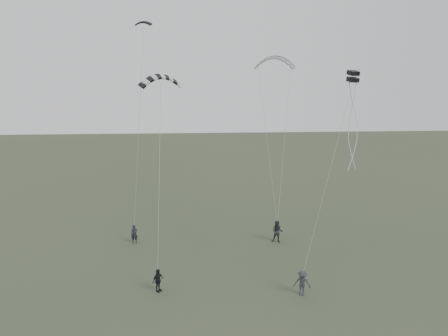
{
  "coord_description": "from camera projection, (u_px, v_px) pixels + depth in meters",
  "views": [
    {
      "loc": [
        -0.97,
        -27.74,
        14.64
      ],
      "look_at": [
        1.13,
        5.27,
        6.92
      ],
      "focal_mm": 35.0,
      "sensor_mm": 36.0,
      "label": 1
    }
  ],
  "objects": [
    {
      "name": "kite_dark_small",
      "position": [
        143.0,
        22.0,
        35.61
      ],
      "size": [
        1.46,
        0.83,
        0.58
      ],
      "primitive_type": null,
      "rotation": [
        0.32,
        0.0,
        -0.22
      ],
      "color": "black",
      "rests_on": "flyer_left"
    },
    {
      "name": "flyer_far",
      "position": [
        302.0,
        283.0,
        28.43
      ],
      "size": [
        1.25,
        0.93,
        1.73
      ],
      "primitive_type": "imported",
      "rotation": [
        0.0,
        0.0,
        -0.29
      ],
      "color": "#2D2D32",
      "rests_on": "ground"
    },
    {
      "name": "kite_box",
      "position": [
        353.0,
        76.0,
        29.66
      ],
      "size": [
        0.83,
        0.91,
        0.82
      ],
      "primitive_type": null,
      "rotation": [
        0.18,
        0.0,
        0.29
      ],
      "color": "black",
      "rests_on": "flyer_far"
    },
    {
      "name": "flyer_center",
      "position": [
        158.0,
        280.0,
        28.91
      ],
      "size": [
        0.89,
        0.97,
        1.59
      ],
      "primitive_type": "imported",
      "rotation": [
        0.0,
        0.0,
        0.89
      ],
      "color": "black",
      "rests_on": "ground"
    },
    {
      "name": "ground",
      "position": [
        213.0,
        282.0,
        30.34
      ],
      "size": [
        140.0,
        140.0,
        0.0
      ],
      "primitive_type": "plane",
      "color": "#38422B",
      "rests_on": "ground"
    },
    {
      "name": "flyer_left",
      "position": [
        134.0,
        234.0,
        36.91
      ],
      "size": [
        0.62,
        0.45,
        1.58
      ],
      "primitive_type": "imported",
      "rotation": [
        0.0,
        0.0,
        0.13
      ],
      "color": "black",
      "rests_on": "ground"
    },
    {
      "name": "flyer_right",
      "position": [
        277.0,
        232.0,
        37.03
      ],
      "size": [
        1.12,
        0.99,
        1.9
      ],
      "primitive_type": "imported",
      "rotation": [
        0.0,
        0.0,
        -0.35
      ],
      "color": "#29282E",
      "rests_on": "ground"
    },
    {
      "name": "kite_pale_large",
      "position": [
        275.0,
        58.0,
        41.28
      ],
      "size": [
        4.01,
        2.37,
        1.71
      ],
      "primitive_type": null,
      "rotation": [
        0.16,
        0.0,
        -0.35
      ],
      "color": "#9DA0A2",
      "rests_on": "flyer_right"
    },
    {
      "name": "kite_striped",
      "position": [
        160.0,
        76.0,
        31.65
      ],
      "size": [
        3.25,
        2.12,
        1.38
      ],
      "primitive_type": null,
      "rotation": [
        0.35,
        0.0,
        0.36
      ],
      "color": "black",
      "rests_on": "flyer_center"
    }
  ]
}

